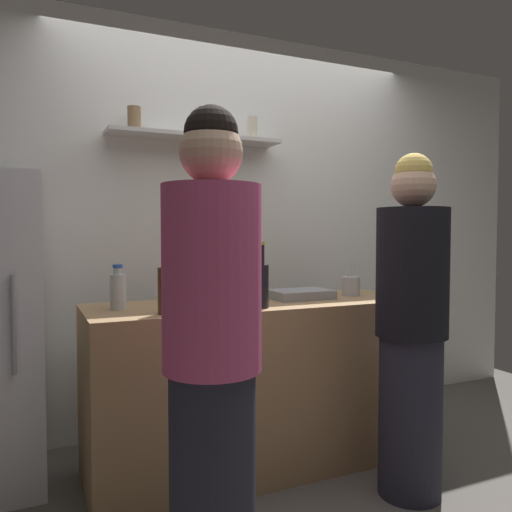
{
  "coord_description": "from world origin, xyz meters",
  "views": [
    {
      "loc": [
        -1.33,
        -1.96,
        1.27
      ],
      "look_at": [
        -0.21,
        0.53,
        1.15
      ],
      "focal_mm": 35.56,
      "sensor_mm": 36.0,
      "label": 1
    }
  ],
  "objects_px": {
    "wine_bottle_amber_glass": "(166,288)",
    "person_pink_top": "(212,358)",
    "water_bottle_plastic": "(118,290)",
    "utensil_holder": "(351,286)",
    "person_blonde": "(411,328)",
    "wine_bottle_dark_glass": "(261,284)",
    "baking_pan": "(300,294)"
  },
  "relations": [
    {
      "from": "wine_bottle_amber_glass",
      "to": "water_bottle_plastic",
      "type": "distance_m",
      "value": 0.29
    },
    {
      "from": "wine_bottle_amber_glass",
      "to": "water_bottle_plastic",
      "type": "bearing_deg",
      "value": 127.71
    },
    {
      "from": "wine_bottle_amber_glass",
      "to": "wine_bottle_dark_glass",
      "type": "relative_size",
      "value": 0.98
    },
    {
      "from": "baking_pan",
      "to": "utensil_holder",
      "type": "height_order",
      "value": "utensil_holder"
    },
    {
      "from": "baking_pan",
      "to": "person_blonde",
      "type": "relative_size",
      "value": 0.21
    },
    {
      "from": "utensil_holder",
      "to": "person_pink_top",
      "type": "distance_m",
      "value": 1.49
    },
    {
      "from": "wine_bottle_dark_glass",
      "to": "water_bottle_plastic",
      "type": "relative_size",
      "value": 1.5
    },
    {
      "from": "person_pink_top",
      "to": "person_blonde",
      "type": "height_order",
      "value": "person_pink_top"
    },
    {
      "from": "utensil_holder",
      "to": "person_blonde",
      "type": "xyz_separation_m",
      "value": [
        -0.09,
        -0.63,
        -0.14
      ]
    },
    {
      "from": "wine_bottle_amber_glass",
      "to": "person_pink_top",
      "type": "distance_m",
      "value": 0.69
    },
    {
      "from": "baking_pan",
      "to": "person_pink_top",
      "type": "distance_m",
      "value": 1.23
    },
    {
      "from": "wine_bottle_dark_glass",
      "to": "person_blonde",
      "type": "relative_size",
      "value": 0.2
    },
    {
      "from": "water_bottle_plastic",
      "to": "wine_bottle_dark_glass",
      "type": "bearing_deg",
      "value": -19.9
    },
    {
      "from": "water_bottle_plastic",
      "to": "person_blonde",
      "type": "xyz_separation_m",
      "value": [
        1.28,
        -0.63,
        -0.18
      ]
    },
    {
      "from": "wine_bottle_amber_glass",
      "to": "water_bottle_plastic",
      "type": "height_order",
      "value": "wine_bottle_amber_glass"
    },
    {
      "from": "baking_pan",
      "to": "wine_bottle_dark_glass",
      "type": "xyz_separation_m",
      "value": [
        -0.35,
        -0.23,
        0.1
      ]
    },
    {
      "from": "utensil_holder",
      "to": "person_pink_top",
      "type": "xyz_separation_m",
      "value": [
        -1.19,
        -0.89,
        -0.11
      ]
    },
    {
      "from": "baking_pan",
      "to": "wine_bottle_amber_glass",
      "type": "bearing_deg",
      "value": -165.06
    },
    {
      "from": "baking_pan",
      "to": "person_pink_top",
      "type": "height_order",
      "value": "person_pink_top"
    },
    {
      "from": "baking_pan",
      "to": "water_bottle_plastic",
      "type": "relative_size",
      "value": 1.54
    },
    {
      "from": "wine_bottle_amber_glass",
      "to": "wine_bottle_dark_glass",
      "type": "height_order",
      "value": "wine_bottle_dark_glass"
    },
    {
      "from": "wine_bottle_dark_glass",
      "to": "person_blonde",
      "type": "height_order",
      "value": "person_blonde"
    },
    {
      "from": "baking_pan",
      "to": "wine_bottle_dark_glass",
      "type": "relative_size",
      "value": 1.03
    },
    {
      "from": "baking_pan",
      "to": "utensil_holder",
      "type": "relative_size",
      "value": 1.53
    },
    {
      "from": "utensil_holder",
      "to": "wine_bottle_amber_glass",
      "type": "height_order",
      "value": "wine_bottle_amber_glass"
    },
    {
      "from": "baking_pan",
      "to": "water_bottle_plastic",
      "type": "xyz_separation_m",
      "value": [
        -1.02,
        0.01,
        0.07
      ]
    },
    {
      "from": "utensil_holder",
      "to": "person_blonde",
      "type": "distance_m",
      "value": 0.65
    },
    {
      "from": "wine_bottle_dark_glass",
      "to": "person_blonde",
      "type": "xyz_separation_m",
      "value": [
        0.61,
        -0.39,
        -0.2
      ]
    },
    {
      "from": "water_bottle_plastic",
      "to": "wine_bottle_amber_glass",
      "type": "bearing_deg",
      "value": -52.29
    },
    {
      "from": "utensil_holder",
      "to": "wine_bottle_amber_glass",
      "type": "xyz_separation_m",
      "value": [
        -1.19,
        -0.23,
        0.06
      ]
    },
    {
      "from": "utensil_holder",
      "to": "person_blonde",
      "type": "bearing_deg",
      "value": -98.12
    },
    {
      "from": "baking_pan",
      "to": "wine_bottle_amber_glass",
      "type": "distance_m",
      "value": 0.87
    }
  ]
}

